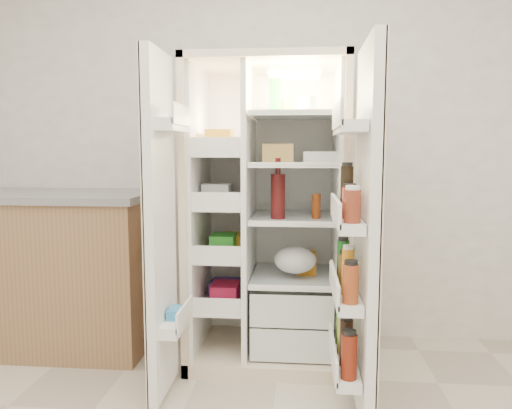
{
  "coord_description": "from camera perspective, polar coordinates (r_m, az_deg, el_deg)",
  "views": [
    {
      "loc": [
        0.12,
        -1.29,
        1.28
      ],
      "look_at": [
        -0.11,
        1.25,
        0.99
      ],
      "focal_mm": 34.0,
      "sensor_mm": 36.0,
      "label": 1
    }
  ],
  "objects": [
    {
      "name": "refrigerator",
      "position": [
        3.0,
        1.77,
        -3.9
      ],
      "size": [
        0.93,
        0.7,
        1.8
      ],
      "color": "beige",
      "rests_on": "floor"
    },
    {
      "name": "wall_back",
      "position": [
        3.29,
        3.17,
        7.64
      ],
      "size": [
        4.0,
        0.02,
        2.7
      ],
      "primitive_type": "cube",
      "color": "white",
      "rests_on": "floor"
    },
    {
      "name": "freezer_door",
      "position": [
        2.47,
        -11.12,
        -2.74
      ],
      "size": [
        0.15,
        0.4,
        1.72
      ],
      "color": "white",
      "rests_on": "floor"
    },
    {
      "name": "fridge_door",
      "position": [
        2.31,
        12.34,
        -4.09
      ],
      "size": [
        0.17,
        0.58,
        1.72
      ],
      "color": "white",
      "rests_on": "floor"
    },
    {
      "name": "kitchen_counter",
      "position": [
        3.48,
        -23.22,
        -6.93
      ],
      "size": [
        1.39,
        0.74,
        1.01
      ],
      "color": "olive",
      "rests_on": "floor"
    }
  ]
}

